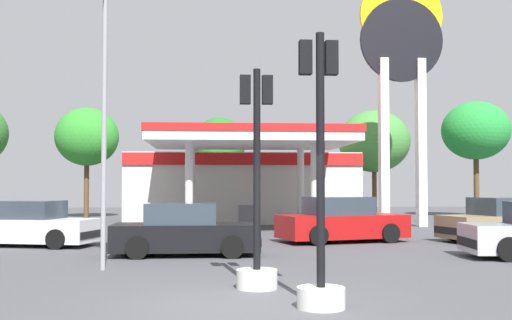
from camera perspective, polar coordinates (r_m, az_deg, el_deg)
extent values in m
plane|color=#47474C|center=(10.79, -1.00, -12.99)|extent=(90.00, 90.00, 0.00)
cube|color=beige|center=(34.61, -1.37, -2.53)|extent=(12.00, 6.17, 3.63)
cube|color=red|center=(31.50, -1.07, 0.10)|extent=(12.00, 0.12, 0.60)
cube|color=white|center=(27.77, -0.62, 1.68)|extent=(8.54, 7.06, 0.35)
cube|color=red|center=(27.79, -0.62, 2.35)|extent=(8.64, 7.16, 0.30)
cylinder|color=silver|center=(25.72, -6.05, -2.54)|extent=(0.32, 0.32, 3.72)
cylinder|color=silver|center=(26.08, 5.29, -2.53)|extent=(0.32, 0.32, 3.72)
cylinder|color=silver|center=(29.60, -5.83, -2.49)|extent=(0.32, 0.32, 3.72)
cylinder|color=silver|center=(29.91, 4.04, -2.49)|extent=(0.32, 0.32, 3.72)
cube|color=#4C4C51|center=(27.74, -0.62, -5.22)|extent=(0.90, 0.60, 1.10)
cube|color=white|center=(30.81, 11.41, 1.58)|extent=(0.40, 0.56, 8.04)
cube|color=white|center=(31.35, 14.60, 1.54)|extent=(0.40, 0.56, 8.04)
cylinder|color=black|center=(31.76, 12.94, 10.46)|extent=(4.02, 0.22, 4.02)
cylinder|color=#F2B20C|center=(32.07, 12.91, 12.55)|extent=(4.02, 0.22, 4.02)
cube|color=white|center=(31.96, 12.90, 11.49)|extent=(3.70, 0.08, 0.72)
cylinder|color=black|center=(17.89, 21.79, -7.47)|extent=(0.67, 0.28, 0.65)
cylinder|color=black|center=(19.53, 19.94, -7.03)|extent=(0.67, 0.28, 0.65)
cube|color=black|center=(18.46, 18.54, -7.03)|extent=(0.28, 1.71, 0.24)
cylinder|color=black|center=(19.08, -2.32, -7.32)|extent=(0.63, 0.22, 0.63)
cylinder|color=black|center=(17.39, -2.14, -7.82)|extent=(0.63, 0.22, 0.63)
cylinder|color=black|center=(19.17, -10.06, -7.26)|extent=(0.63, 0.22, 0.63)
cylinder|color=black|center=(17.49, -10.64, -7.75)|extent=(0.63, 0.22, 0.63)
cube|color=black|center=(18.22, -6.29, -6.90)|extent=(4.14, 1.75, 0.75)
cube|color=#2D3842|center=(18.18, -6.75, -4.85)|extent=(1.98, 1.55, 0.63)
cube|color=black|center=(18.26, 0.13, -7.24)|extent=(0.13, 1.65, 0.24)
cylinder|color=black|center=(22.22, -15.45, -6.51)|extent=(0.66, 0.37, 0.63)
cylinder|color=black|center=(20.72, -17.53, -6.81)|extent=(0.66, 0.37, 0.63)
cylinder|color=black|center=(23.46, -21.10, -6.21)|extent=(0.66, 0.37, 0.63)
cube|color=silver|center=(22.06, -19.42, -5.96)|extent=(4.43, 2.75, 0.75)
cube|color=#2D3842|center=(22.10, -19.73, -4.27)|extent=(2.30, 1.99, 0.63)
cube|color=black|center=(21.13, -14.65, -6.48)|extent=(0.54, 1.61, 0.24)
cylinder|color=black|center=(22.47, 20.05, -6.37)|extent=(0.69, 0.39, 0.66)
cylinder|color=black|center=(23.86, 17.35, -6.15)|extent=(0.69, 0.39, 0.66)
cube|color=#8C7556|center=(23.99, 21.19, -5.57)|extent=(4.64, 2.85, 0.78)
cube|color=#2D3842|center=(24.05, 21.45, -3.94)|extent=(2.40, 2.08, 0.66)
cube|color=black|center=(22.68, 17.10, -6.11)|extent=(0.56, 1.69, 0.25)
cylinder|color=black|center=(23.92, 9.67, -6.20)|extent=(0.71, 0.40, 0.67)
cylinder|color=black|center=(22.37, 11.97, -6.46)|extent=(0.71, 0.40, 0.67)
cylinder|color=black|center=(22.70, 3.63, -6.44)|extent=(0.71, 0.40, 0.67)
cylinder|color=black|center=(21.06, 5.61, -6.77)|extent=(0.71, 0.40, 0.67)
cube|color=#A51111|center=(22.46, 7.76, -5.91)|extent=(4.74, 2.96, 0.80)
cube|color=#2D3842|center=(22.35, 7.40, -4.15)|extent=(2.46, 2.14, 0.67)
cube|color=black|center=(23.55, 12.45, -5.98)|extent=(0.59, 1.72, 0.25)
cylinder|color=silver|center=(10.61, 5.86, -12.22)|extent=(0.79, 0.79, 0.34)
cylinder|color=black|center=(10.46, 5.81, 0.09)|extent=(0.14, 0.14, 4.18)
cube|color=black|center=(10.78, 4.46, 9.16)|extent=(0.21, 0.20, 0.57)
sphere|color=red|center=(10.94, 4.36, 9.96)|extent=(0.15, 0.15, 0.15)
sphere|color=#D89E0C|center=(10.90, 4.36, 9.03)|extent=(0.15, 0.15, 0.15)
sphere|color=green|center=(10.87, 4.36, 8.10)|extent=(0.15, 0.15, 0.15)
cube|color=black|center=(10.86, 6.78, 9.09)|extent=(0.21, 0.20, 0.57)
sphere|color=red|center=(11.01, 6.65, 9.89)|extent=(0.15, 0.15, 0.15)
sphere|color=#D89E0C|center=(10.97, 6.66, 8.97)|extent=(0.15, 0.15, 0.15)
sphere|color=green|center=(10.94, 6.66, 8.04)|extent=(0.15, 0.15, 0.15)
cylinder|color=silver|center=(12.48, 0.08, -10.65)|extent=(0.80, 0.80, 0.37)
cylinder|color=black|center=(12.34, 0.08, -0.78)|extent=(0.14, 0.14, 3.91)
cube|color=black|center=(12.62, -0.98, 6.34)|extent=(0.21, 0.20, 0.57)
sphere|color=red|center=(12.77, -1.01, 7.06)|extent=(0.15, 0.15, 0.15)
sphere|color=#D89E0C|center=(12.75, -1.01, 6.26)|extent=(0.15, 0.15, 0.15)
sphere|color=green|center=(12.72, -1.01, 5.46)|extent=(0.15, 0.15, 0.15)
cube|color=black|center=(12.66, 1.02, 6.32)|extent=(0.21, 0.20, 0.57)
sphere|color=red|center=(12.81, 0.97, 7.03)|extent=(0.15, 0.15, 0.15)
sphere|color=#D89E0C|center=(12.78, 0.97, 6.24)|extent=(0.15, 0.15, 0.15)
sphere|color=green|center=(12.75, 0.97, 5.44)|extent=(0.15, 0.15, 0.15)
cylinder|color=brown|center=(38.73, -15.00, -2.56)|extent=(0.29, 0.29, 3.43)
ellipsoid|color=#2D862A|center=(38.83, -14.95, 2.04)|extent=(3.72, 3.72, 3.44)
cylinder|color=brown|center=(39.03, -3.36, -2.75)|extent=(0.30, 0.30, 3.26)
ellipsoid|color=#1E6D21|center=(39.10, -3.35, 1.42)|extent=(3.24, 3.24, 3.32)
cylinder|color=brown|center=(38.61, 10.60, -2.93)|extent=(0.28, 0.28, 2.99)
ellipsoid|color=#3F8339|center=(38.69, 10.57, 1.66)|extent=(4.27, 4.27, 3.71)
cylinder|color=brown|center=(40.79, 19.21, -2.26)|extent=(0.32, 0.32, 3.76)
ellipsoid|color=#248B35|center=(40.92, 19.15, 2.52)|extent=(4.08, 4.08, 3.55)
cylinder|color=gray|center=(15.55, -13.48, 4.50)|extent=(0.12, 0.12, 7.63)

